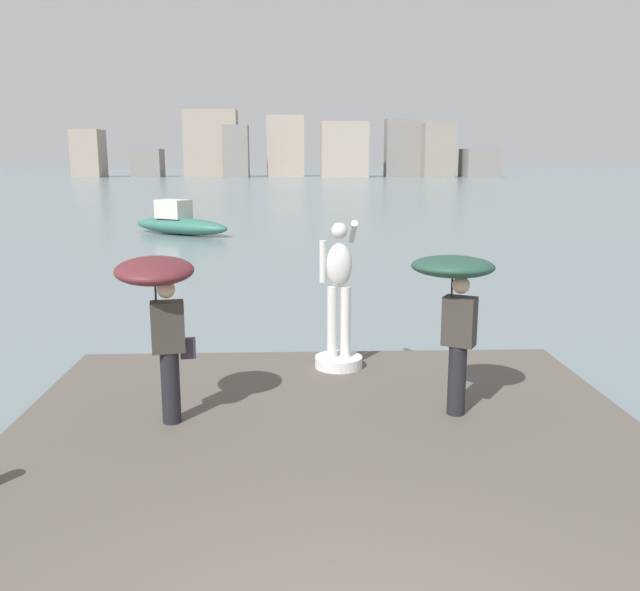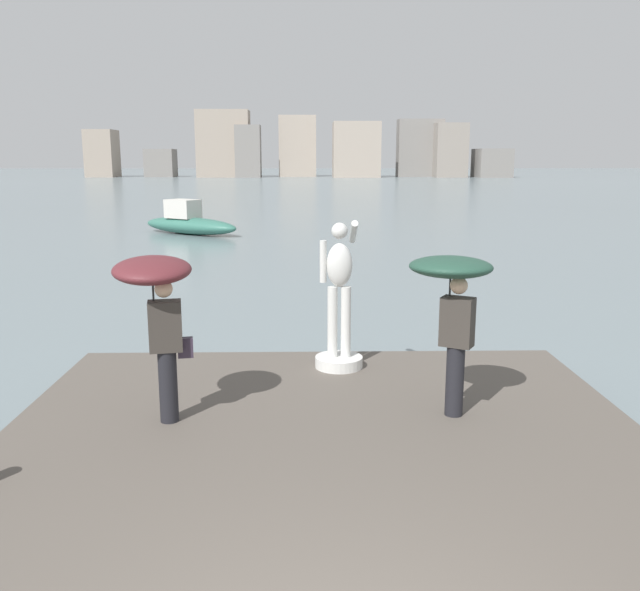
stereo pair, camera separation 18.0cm
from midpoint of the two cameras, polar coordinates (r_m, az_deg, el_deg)
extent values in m
plane|color=slate|center=(43.31, -0.81, 7.05)|extent=(400.00, 400.00, 0.00)
cube|color=#564F47|center=(6.26, 1.71, -20.17)|extent=(7.51, 10.28, 0.40)
cylinder|color=silver|center=(10.11, 2.14, -5.71)|extent=(0.72, 0.72, 0.16)
cylinder|color=silver|center=(9.94, 1.59, -2.30)|extent=(0.15, 0.15, 1.08)
cylinder|color=silver|center=(9.95, 2.74, -2.29)|extent=(0.15, 0.15, 1.08)
ellipsoid|color=silver|center=(9.77, 2.21, 2.62)|extent=(0.38, 0.26, 0.65)
sphere|color=silver|center=(9.70, 2.23, 5.56)|extent=(0.24, 0.24, 0.24)
cylinder|color=silver|center=(9.75, 0.80, 2.93)|extent=(0.10, 0.10, 0.62)
cylinder|color=silver|center=(9.99, 3.40, 5.47)|extent=(0.10, 0.59, 0.40)
cylinder|color=black|center=(8.17, -12.27, -7.61)|extent=(0.22, 0.22, 0.88)
cube|color=#38332D|center=(7.96, -12.50, -2.57)|extent=(0.42, 0.31, 0.60)
sphere|color=beige|center=(7.86, -12.65, 0.57)|extent=(0.21, 0.21, 0.21)
cylinder|color=#262626|center=(7.93, -13.47, -0.27)|extent=(0.02, 0.02, 0.55)
ellipsoid|color=#5B2328|center=(7.87, -13.59, 2.15)|extent=(1.06, 1.08, 0.37)
cube|color=#332838|center=(8.05, -10.84, -4.40)|extent=(0.20, 0.13, 0.24)
cylinder|color=black|center=(8.36, 12.10, -7.16)|extent=(0.22, 0.22, 0.88)
cube|color=#38332D|center=(8.15, 12.32, -2.23)|extent=(0.45, 0.40, 0.60)
sphere|color=beige|center=(8.06, 12.46, 0.85)|extent=(0.21, 0.21, 0.21)
cylinder|color=#262626|center=(8.15, 11.69, 0.12)|extent=(0.02, 0.02, 0.54)
ellipsoid|color=#234738|center=(8.09, 11.79, 2.43)|extent=(1.36, 1.36, 0.26)
ellipsoid|color=#336B5B|center=(31.96, -10.93, 5.90)|extent=(5.37, 4.29, 0.79)
cube|color=beige|center=(32.19, -11.52, 7.31)|extent=(1.82, 1.70, 0.87)
cube|color=gray|center=(135.83, -18.15, 11.50)|extent=(5.24, 6.30, 8.80)
cube|color=gray|center=(134.10, -13.47, 11.00)|extent=(5.44, 5.56, 5.25)
cube|color=gray|center=(129.38, -8.23, 12.75)|extent=(9.78, 5.80, 12.33)
cube|color=gray|center=(127.47, -6.14, 12.20)|extent=(4.66, 4.24, 9.55)
cube|color=#A89989|center=(132.37, -1.90, 12.68)|extent=(7.15, 4.90, 11.58)
cube|color=#A89989|center=(127.85, 3.15, 12.38)|extent=(8.66, 7.78, 10.14)
cube|color=gray|center=(132.56, 8.60, 12.39)|extent=(8.65, 4.27, 10.83)
cube|color=gray|center=(129.34, 11.20, 12.12)|extent=(5.85, 4.34, 9.92)
cube|color=gray|center=(130.85, 14.57, 10.94)|extent=(6.07, 7.71, 5.25)
camera|label=1|loc=(0.09, -89.47, 0.11)|focal=37.29mm
camera|label=2|loc=(0.09, 90.53, -0.11)|focal=37.29mm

